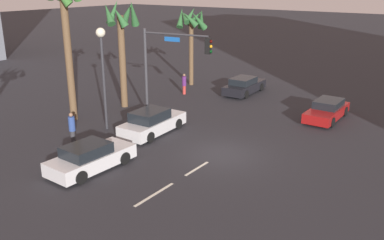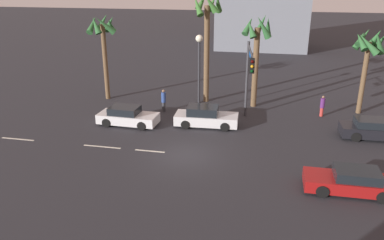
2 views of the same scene
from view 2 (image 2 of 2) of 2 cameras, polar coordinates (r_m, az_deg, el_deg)
ground_plane at (r=23.80m, az=-0.94°, el=-5.10°), size 220.00×220.00×0.00m
lane_stripe_1 at (r=28.49m, az=-24.33°, el=-2.58°), size 2.39×0.14×0.01m
lane_stripe_2 at (r=25.48m, az=-13.13°, el=-3.86°), size 2.52×0.14×0.01m
lane_stripe_3 at (r=24.37m, az=-6.25°, el=-4.58°), size 1.93×0.14×0.01m
car_0 at (r=28.73m, az=-9.52°, el=0.54°), size 4.42×2.03×1.35m
car_1 at (r=28.09m, az=2.02°, el=0.45°), size 4.64×2.10×1.47m
car_2 at (r=21.20m, az=22.50°, el=-8.37°), size 4.52×1.88×1.26m
car_3 at (r=28.70m, az=25.44°, el=-1.26°), size 4.66×2.01×1.33m
traffic_signal at (r=27.83m, az=8.38°, el=7.13°), size 0.83×4.94×5.82m
streetlamp at (r=29.96m, az=1.06°, el=8.98°), size 0.56×0.56×6.17m
pedestrian_0 at (r=31.61m, az=18.70°, el=2.04°), size 0.48×0.48×1.67m
pedestrian_1 at (r=31.18m, az=-4.22°, el=2.98°), size 0.47×0.47×1.80m
palm_tree_0 at (r=31.77m, az=9.65°, el=11.32°), size 2.53×2.68×7.58m
palm_tree_1 at (r=32.48m, az=24.64°, el=9.61°), size 2.49×2.78×6.67m
palm_tree_2 at (r=32.59m, az=2.28°, el=13.78°), size 2.55×2.46×9.10m
palm_tree_3 at (r=34.34m, az=-12.99°, el=12.23°), size 2.64×2.76×7.40m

